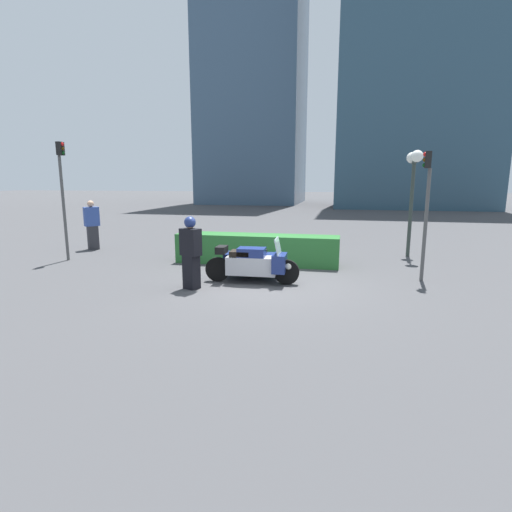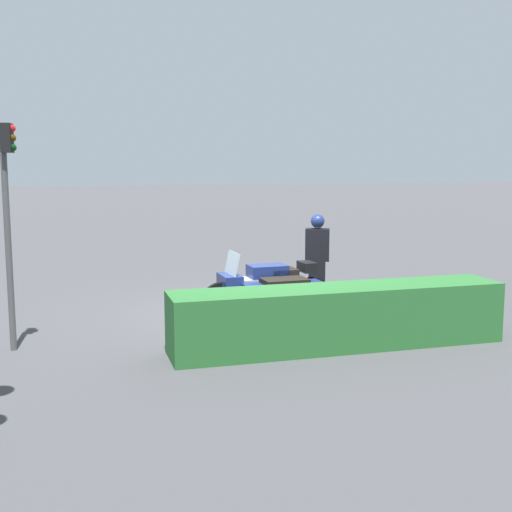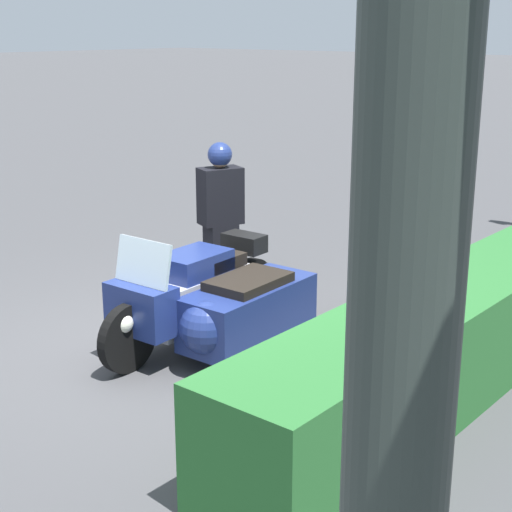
# 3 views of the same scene
# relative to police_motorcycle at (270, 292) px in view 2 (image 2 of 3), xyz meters

# --- Properties ---
(ground_plane) EXTENTS (160.00, 160.00, 0.00)m
(ground_plane) POSITION_rel_police_motorcycle_xyz_m (0.37, -0.40, -0.46)
(ground_plane) COLOR #424244
(police_motorcycle) EXTENTS (2.37, 1.18, 1.15)m
(police_motorcycle) POSITION_rel_police_motorcycle_xyz_m (0.00, 0.00, 0.00)
(police_motorcycle) COLOR black
(police_motorcycle) RESTS_ON ground
(officer_rider) EXTENTS (0.54, 0.44, 1.71)m
(officer_rider) POSITION_rel_police_motorcycle_xyz_m (-1.30, -1.10, 0.44)
(officer_rider) COLOR black
(officer_rider) RESTS_ON ground
(hedge_bush_curbside) EXTENTS (4.96, 0.88, 0.90)m
(hedge_bush_curbside) POSITION_rel_police_motorcycle_xyz_m (-0.41, 2.04, -0.01)
(hedge_bush_curbside) COLOR #28662D
(hedge_bush_curbside) RESTS_ON ground
(traffic_light_near) EXTENTS (0.23, 0.27, 3.21)m
(traffic_light_near) POSITION_rel_police_motorcycle_xyz_m (4.12, 0.90, 1.66)
(traffic_light_near) COLOR #4C4C4C
(traffic_light_near) RESTS_ON ground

